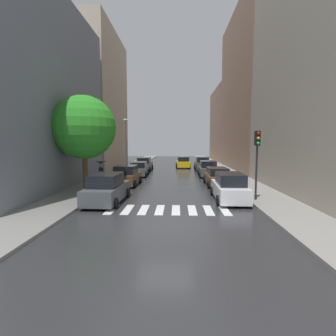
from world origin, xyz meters
TOP-DOWN VIEW (x-y plane):
  - ground_plane at (0.00, 24.00)m, footprint 28.00×72.00m
  - sidewalk_left at (-6.50, 24.00)m, footprint 3.00×72.00m
  - sidewalk_right at (6.50, 24.00)m, footprint 3.00×72.00m
  - crosswalk_stripes at (0.00, 2.76)m, footprint 6.75×2.20m
  - building_left_near at (-11.00, 9.20)m, footprint 6.00×17.65m
  - building_left_mid at (-11.00, 26.16)m, footprint 6.00×14.86m
  - building_right_near at (11.00, 7.49)m, footprint 6.00×16.25m
  - building_right_mid at (11.00, 25.12)m, footprint 6.00×18.39m
  - building_right_far at (11.00, 42.12)m, footprint 6.00×14.89m
  - parked_car_left_nearest at (-3.87, 4.47)m, footprint 2.21×4.81m
  - parked_car_left_second at (-3.90, 11.09)m, footprint 2.24×4.11m
  - parked_car_left_third at (-3.76, 17.65)m, footprint 2.07×4.49m
  - parked_car_left_fourth at (-3.85, 23.17)m, footprint 2.03×4.72m
  - parked_car_right_nearest at (3.88, 5.29)m, footprint 2.07×4.71m
  - parked_car_right_second at (3.98, 11.19)m, footprint 2.07×4.42m
  - parked_car_right_third at (3.91, 17.49)m, footprint 2.14×4.39m
  - parked_car_right_fourth at (3.87, 23.79)m, footprint 2.00×4.33m
  - taxi_midroad at (1.39, 27.55)m, footprint 2.18×4.50m
  - pedestrian_foreground at (-5.80, 9.91)m, footprint 0.92×0.92m
  - street_tree_left at (-6.38, 7.80)m, footprint 4.66×4.66m
  - traffic_light_right_corner at (5.45, 4.90)m, footprint 0.30×0.42m
  - lamp_post_left at (-5.55, 19.36)m, footprint 0.60×0.28m

SIDE VIEW (x-z plane):
  - ground_plane at x=0.00m, z-range -0.04..0.00m
  - crosswalk_stripes at x=0.00m, z-range 0.00..0.01m
  - sidewalk_left at x=-6.50m, z-range 0.00..0.15m
  - sidewalk_right at x=6.50m, z-range 0.00..0.15m
  - parked_car_right_second at x=3.98m, z-range -0.05..1.53m
  - parked_car_left_third at x=-3.76m, z-range -0.05..1.54m
  - taxi_midroad at x=1.39m, z-range -0.14..1.67m
  - parked_car_right_third at x=3.91m, z-range -0.06..1.67m
  - parked_car_left_second at x=-3.90m, z-range -0.06..1.70m
  - parked_car_left_fourth at x=-3.85m, z-range -0.06..1.70m
  - parked_car_right_nearest at x=3.88m, z-range -0.06..1.73m
  - parked_car_right_fourth at x=3.87m, z-range -0.07..1.74m
  - parked_car_left_nearest at x=-3.87m, z-range -0.07..1.76m
  - pedestrian_foreground at x=-5.80m, z-range 0.56..2.59m
  - traffic_light_right_corner at x=5.45m, z-range 1.14..5.44m
  - lamp_post_left at x=-5.55m, z-range 0.67..7.00m
  - street_tree_left at x=-6.38m, z-range 1.32..8.35m
  - building_right_far at x=11.00m, z-range 0.00..14.22m
  - building_left_near at x=-11.00m, z-range 0.00..15.04m
  - building_left_mid at x=-11.00m, z-range 0.00..18.96m
  - building_right_near at x=11.00m, z-range 0.00..19.16m
  - building_right_mid at x=11.00m, z-range 0.00..21.13m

